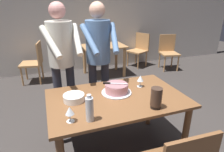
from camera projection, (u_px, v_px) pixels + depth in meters
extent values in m
plane|color=#383330|center=(116.00, 151.00, 2.36)|extent=(14.00, 14.00, 0.00)
cube|color=silver|center=(69.00, 17.00, 4.72)|extent=(10.00, 0.12, 2.70)
cube|color=brown|center=(117.00, 98.00, 2.09)|extent=(1.46, 0.92, 0.03)
cylinder|color=brown|center=(185.00, 135.00, 2.10)|extent=(0.07, 0.07, 0.72)
cylinder|color=brown|center=(55.00, 120.00, 2.36)|extent=(0.07, 0.07, 0.72)
cylinder|color=brown|center=(149.00, 102.00, 2.77)|extent=(0.07, 0.07, 0.72)
cylinder|color=silver|center=(116.00, 92.00, 2.18)|extent=(0.34, 0.34, 0.01)
cylinder|color=#D18C93|center=(117.00, 88.00, 2.16)|extent=(0.26, 0.26, 0.09)
cylinder|color=#926267|center=(117.00, 84.00, 2.14)|extent=(0.25, 0.25, 0.01)
cube|color=silver|center=(118.00, 84.00, 2.14)|extent=(0.19, 0.10, 0.00)
cube|color=black|center=(107.00, 83.00, 2.15)|extent=(0.08, 0.05, 0.02)
cylinder|color=white|center=(74.00, 100.00, 2.01)|extent=(0.22, 0.22, 0.01)
cylinder|color=white|center=(74.00, 99.00, 2.00)|extent=(0.22, 0.22, 0.01)
cylinder|color=white|center=(74.00, 99.00, 2.00)|extent=(0.22, 0.22, 0.01)
cylinder|color=white|center=(74.00, 98.00, 2.00)|extent=(0.22, 0.22, 0.01)
cylinder|color=white|center=(74.00, 97.00, 1.99)|extent=(0.22, 0.22, 0.01)
cylinder|color=white|center=(74.00, 96.00, 1.99)|extent=(0.22, 0.22, 0.01)
cylinder|color=white|center=(74.00, 95.00, 1.99)|extent=(0.22, 0.22, 0.01)
cylinder|color=silver|center=(71.00, 121.00, 1.66)|extent=(0.07, 0.07, 0.00)
cylinder|color=silver|center=(70.00, 118.00, 1.65)|extent=(0.01, 0.01, 0.07)
cone|color=silver|center=(70.00, 111.00, 1.62)|extent=(0.08, 0.08, 0.07)
cylinder|color=silver|center=(140.00, 86.00, 2.34)|extent=(0.07, 0.07, 0.00)
cylinder|color=silver|center=(140.00, 84.00, 2.33)|extent=(0.01, 0.01, 0.07)
cone|color=silver|center=(140.00, 78.00, 2.30)|extent=(0.08, 0.08, 0.07)
cylinder|color=silver|center=(90.00, 109.00, 1.64)|extent=(0.07, 0.07, 0.22)
cylinder|color=silver|center=(89.00, 96.00, 1.59)|extent=(0.04, 0.04, 0.03)
cylinder|color=black|center=(155.00, 106.00, 1.87)|extent=(0.10, 0.10, 0.03)
cylinder|color=#3F2D23|center=(156.00, 97.00, 1.83)|extent=(0.11, 0.11, 0.18)
cylinder|color=#2D2D38|center=(105.00, 92.00, 2.81)|extent=(0.11, 0.11, 0.95)
cylinder|color=#2D2D38|center=(93.00, 94.00, 2.75)|extent=(0.11, 0.11, 0.95)
cylinder|color=#4C6B93|center=(98.00, 42.00, 2.51)|extent=(0.32, 0.32, 0.55)
sphere|color=tan|center=(97.00, 10.00, 2.36)|extent=(0.20, 0.20, 0.20)
cylinder|color=#4C6B93|center=(114.00, 38.00, 2.37)|extent=(0.15, 0.42, 0.34)
cylinder|color=#4C6B93|center=(89.00, 39.00, 2.27)|extent=(0.16, 0.42, 0.34)
cylinder|color=#2D2D38|center=(72.00, 96.00, 2.70)|extent=(0.11, 0.11, 0.95)
cylinder|color=#2D2D38|center=(59.00, 99.00, 2.62)|extent=(0.11, 0.11, 0.95)
cylinder|color=beige|center=(60.00, 44.00, 2.38)|extent=(0.32, 0.32, 0.55)
sphere|color=tan|center=(57.00, 10.00, 2.24)|extent=(0.20, 0.20, 0.20)
cylinder|color=beige|center=(77.00, 39.00, 2.28)|extent=(0.08, 0.42, 0.34)
cylinder|color=beige|center=(50.00, 42.00, 2.14)|extent=(0.22, 0.41, 0.34)
cube|color=tan|center=(104.00, 46.00, 4.54)|extent=(1.00, 0.70, 0.03)
cylinder|color=tan|center=(90.00, 66.00, 4.30)|extent=(0.07, 0.07, 0.71)
cylinder|color=tan|center=(124.00, 62.00, 4.57)|extent=(0.07, 0.07, 0.71)
cylinder|color=tan|center=(84.00, 60.00, 4.79)|extent=(0.07, 0.07, 0.71)
cylinder|color=tan|center=(116.00, 57.00, 5.05)|extent=(0.07, 0.07, 0.71)
cube|color=tan|center=(31.00, 64.00, 4.23)|extent=(0.51, 0.51, 0.04)
cylinder|color=tan|center=(22.00, 77.00, 4.12)|extent=(0.04, 0.04, 0.41)
cylinder|color=tan|center=(26.00, 71.00, 4.45)|extent=(0.04, 0.04, 0.41)
cylinder|color=tan|center=(40.00, 76.00, 4.17)|extent=(0.04, 0.04, 0.41)
cylinder|color=tan|center=(42.00, 70.00, 4.51)|extent=(0.04, 0.04, 0.41)
cube|color=tan|center=(39.00, 53.00, 4.17)|extent=(0.11, 0.44, 0.45)
cube|color=tan|center=(169.00, 54.00, 5.04)|extent=(0.52, 0.52, 0.04)
cylinder|color=tan|center=(178.00, 64.00, 4.98)|extent=(0.04, 0.04, 0.41)
cylinder|color=tan|center=(165.00, 64.00, 4.93)|extent=(0.04, 0.04, 0.41)
cylinder|color=tan|center=(172.00, 60.00, 5.31)|extent=(0.04, 0.04, 0.41)
cylinder|color=tan|center=(159.00, 60.00, 5.27)|extent=(0.04, 0.04, 0.41)
cube|color=tan|center=(167.00, 43.00, 5.14)|extent=(0.44, 0.12, 0.45)
cube|color=tan|center=(137.00, 51.00, 5.29)|extent=(0.58, 0.58, 0.04)
cylinder|color=tan|center=(138.00, 62.00, 5.13)|extent=(0.04, 0.04, 0.41)
cylinder|color=tan|center=(128.00, 59.00, 5.37)|extent=(0.04, 0.04, 0.41)
cylinder|color=tan|center=(146.00, 59.00, 5.37)|extent=(0.04, 0.04, 0.41)
cylinder|color=tan|center=(136.00, 57.00, 5.61)|extent=(0.04, 0.04, 0.41)
cube|color=tan|center=(142.00, 41.00, 5.33)|extent=(0.21, 0.41, 0.45)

